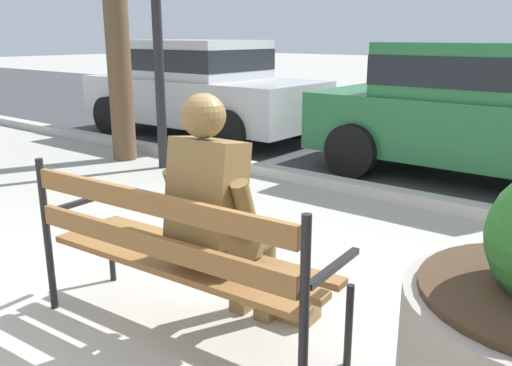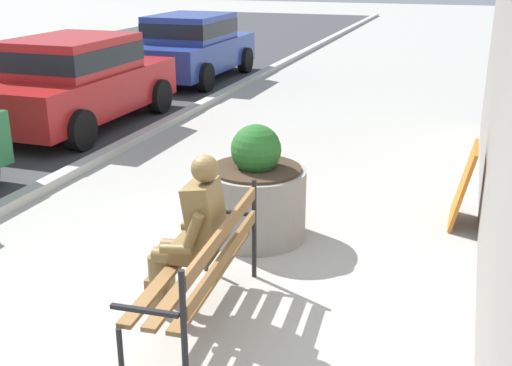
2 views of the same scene
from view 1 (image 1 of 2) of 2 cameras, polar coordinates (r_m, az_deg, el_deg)
ground_plane at (r=3.34m, az=-4.89°, el=-13.95°), size 80.00×80.00×0.00m
curb_stone at (r=5.62m, az=15.76°, el=-1.46°), size 60.00×0.20×0.12m
park_bench at (r=2.90m, az=-8.68°, el=-6.90°), size 1.83×0.66×0.95m
bronze_statue_seated at (r=2.87m, az=-3.09°, el=-4.30°), size 0.62×0.79×1.37m
parked_car_silver at (r=9.03m, az=-6.13°, el=10.29°), size 4.11×1.94×1.56m
parked_car_green at (r=6.69m, az=23.66°, el=7.32°), size 4.11×1.94×1.56m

